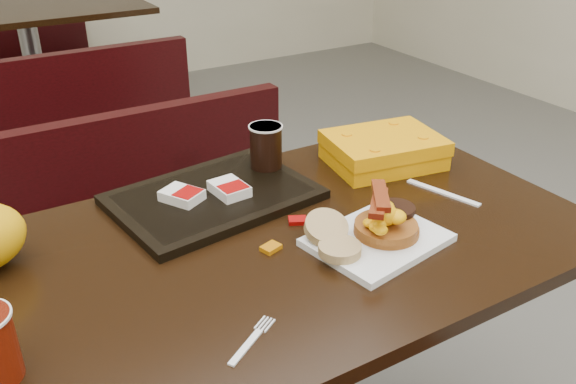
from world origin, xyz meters
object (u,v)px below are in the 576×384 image
hashbrown_sleeve_left (182,195)px  pancake_stack (387,227)px  bench_far_n (14,53)px  coffee_cup_far (266,146)px  bench_far_s (69,122)px  fork (246,347)px  bench_near_n (166,243)px  clamshell (384,150)px  tray (213,197)px  knife (443,193)px  hashbrown_sleeve_right (229,189)px  platter (377,240)px  table_far (37,79)px

hashbrown_sleeve_left → pancake_stack: bearing=-77.0°
bench_far_n → hashbrown_sleeve_left: 3.12m
hashbrown_sleeve_left → coffee_cup_far: bearing=-16.0°
bench_far_s → bench_far_n: 1.40m
bench_far_s → fork: size_ratio=8.59×
bench_near_n → clamshell: 0.78m
hashbrown_sleeve_left → clamshell: (0.49, -0.04, 0.00)m
bench_far_s → tray: tray is taller
bench_near_n → pancake_stack: 0.92m
tray → clamshell: size_ratio=1.58×
knife → hashbrown_sleeve_right: bearing=-133.1°
tray → hashbrown_sleeve_right: hashbrown_sleeve_right is taller
fork → coffee_cup_far: bearing=25.7°
clamshell → hashbrown_sleeve_right: bearing=-173.0°
platter → clamshell: size_ratio=0.93×
bench_far_s → knife: bearing=-78.4°
bench_far_s → clamshell: 1.82m
pancake_stack → knife: size_ratio=0.71×
bench_far_n → hashbrown_sleeve_right: hashbrown_sleeve_right is taller
pancake_stack → tray: 0.38m
fork → coffee_cup_far: size_ratio=1.17×
knife → clamshell: clamshell is taller
platter → table_far: bearing=83.2°
clamshell → pancake_stack: bearing=-118.6°
pancake_stack → coffee_cup_far: (-0.05, 0.37, 0.04)m
coffee_cup_far → bench_far_s: bearing=94.0°
pancake_stack → clamshell: clamshell is taller
platter → hashbrown_sleeve_right: hashbrown_sleeve_right is taller
table_far → coffee_cup_far: size_ratio=12.09×
bench_far_s → platter: 2.05m
hashbrown_sleeve_right → hashbrown_sleeve_left: bearing=161.3°
knife → clamshell: size_ratio=0.68×
bench_far_n → tray: (-0.05, -3.09, 0.40)m
platter → bench_near_n: bearing=90.3°
hashbrown_sleeve_left → hashbrown_sleeve_right: size_ratio=0.96×
knife → coffee_cup_far: 0.40m
bench_far_n → platter: platter is taller
tray → hashbrown_sleeve_left: (-0.07, 0.00, 0.02)m
coffee_cup_far → fork: bearing=-122.3°
table_far → bench_far_n: bearing=90.0°
pancake_stack → fork: pancake_stack is taller
bench_far_s → hashbrown_sleeve_right: (-0.02, -1.71, 0.42)m
coffee_cup_far → hashbrown_sleeve_left: bearing=-167.0°
table_far → fork: size_ratio=10.31×
platter → coffee_cup_far: 0.38m
bench_far_s → tray: size_ratio=2.46×
fork → hashbrown_sleeve_right: bearing=34.5°
bench_far_s → fork: 2.18m
bench_far_n → knife: (0.39, -3.32, 0.39)m
hashbrown_sleeve_left → bench_far_s: bearing=57.1°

